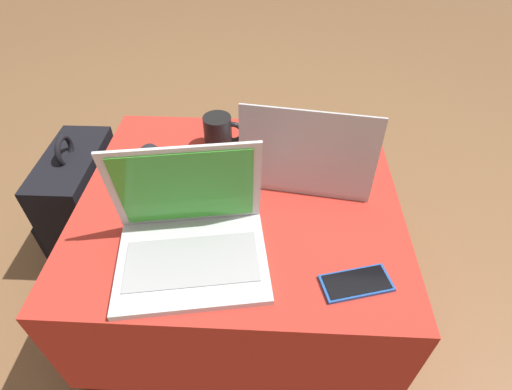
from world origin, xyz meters
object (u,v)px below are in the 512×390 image
Objects in this scene: backpack at (84,206)px; wrist_brace at (168,169)px; laptop_near at (190,236)px; laptop_far at (307,161)px; cell_phone at (356,283)px; coffee_mug at (219,132)px.

wrist_brace is (0.34, -0.09, 0.25)m from backpack.
laptop_near reaches higher than laptop_far.
backpack reaches higher than cell_phone.
cell_phone is 0.60m from coffee_mug.
coffee_mug reaches higher than backpack.
wrist_brace is 1.52× the size of coffee_mug.
wrist_brace is at bearing 103.90° from laptop_near.
cell_phone is at bearing 112.73° from laptop_far.
coffee_mug is (0.46, 0.08, 0.26)m from backpack.
wrist_brace is 0.21m from coffee_mug.
laptop_far is 3.02× the size of coffee_mug.
laptop_near is 0.39m from laptop_far.
laptop_far is at bearing -0.37° from cell_phone.
backpack is at bearing 164.98° from wrist_brace.
cell_phone is 0.57m from wrist_brace.
laptop_near reaches higher than coffee_mug.
laptop_far is at bearing -26.36° from coffee_mug.
laptop_near reaches higher than wrist_brace.
laptop_far is at bearing 85.50° from backpack.
backpack is at bearing 3.81° from laptop_far.
wrist_brace is (-0.11, 0.25, -0.01)m from laptop_near.
backpack is 0.43m from wrist_brace.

